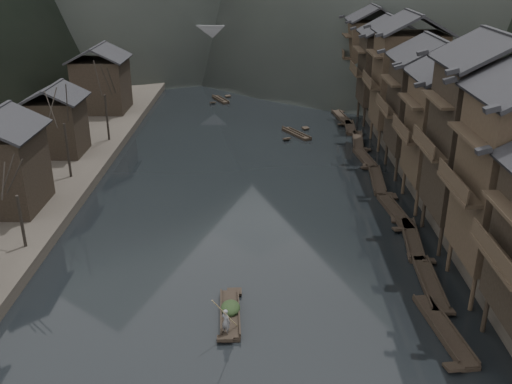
{
  "coord_description": "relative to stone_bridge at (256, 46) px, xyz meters",
  "views": [
    {
      "loc": [
        0.94,
        -33.84,
        20.91
      ],
      "look_at": [
        0.52,
        9.72,
        2.5
      ],
      "focal_mm": 40.0,
      "sensor_mm": 36.0,
      "label": 1
    }
  ],
  "objects": [
    {
      "name": "bamboo_pole",
      "position": [
        -0.89,
        -78.23,
        -1.09
      ],
      "size": [
        1.8,
        2.18,
        3.83
      ],
      "primitive_type": "cylinder",
      "rotation": [
        0.62,
        0.0,
        -0.69
      ],
      "color": "#8C7A51",
      "rests_on": "boatman"
    },
    {
      "name": "left_houses",
      "position": [
        -20.5,
        -51.88,
        0.55
      ],
      "size": [
        8.1,
        53.2,
        8.73
      ],
      "color": "black",
      "rests_on": "left_bank"
    },
    {
      "name": "midriver_boats",
      "position": [
        2.49,
        -22.63,
        -4.91
      ],
      "size": [
        14.38,
        34.06,
        0.45
      ],
      "color": "black",
      "rests_on": "water"
    },
    {
      "name": "stone_bridge",
      "position": [
        0.0,
        0.0,
        0.0
      ],
      "size": [
        40.0,
        6.0,
        9.0
      ],
      "color": "#4C4C4F",
      "rests_on": "ground"
    },
    {
      "name": "cargo_heap",
      "position": [
        -0.94,
        -76.03,
        -4.3
      ],
      "size": [
        1.23,
        1.61,
        0.74
      ],
      "primitive_type": "ellipsoid",
      "color": "black",
      "rests_on": "hero_sampan"
    },
    {
      "name": "stilt_houses",
      "position": [
        17.28,
        -53.09,
        3.89
      ],
      "size": [
        9.0,
        67.6,
        16.1
      ],
      "color": "black",
      "rests_on": "ground"
    },
    {
      "name": "bare_trees",
      "position": [
        -17.0,
        -62.03,
        1.61
      ],
      "size": [
        3.91,
        42.31,
        7.83
      ],
      "color": "black",
      "rests_on": "left_bank"
    },
    {
      "name": "hero_sampan",
      "position": [
        -0.96,
        -76.28,
        -4.91
      ],
      "size": [
        1.5,
        5.62,
        0.44
      ],
      "color": "black",
      "rests_on": "water"
    },
    {
      "name": "moored_sampans",
      "position": [
        12.35,
        -48.57,
        -4.91
      ],
      "size": [
        2.98,
        67.05,
        0.47
      ],
      "color": "black",
      "rests_on": "water"
    },
    {
      "name": "boatman",
      "position": [
        -1.09,
        -78.23,
        -3.84
      ],
      "size": [
        0.72,
        0.69,
        1.66
      ],
      "primitive_type": "imported",
      "rotation": [
        0.0,
        0.0,
        2.48
      ],
      "color": "slate",
      "rests_on": "hero_sampan"
    },
    {
      "name": "water",
      "position": [
        0.0,
        -72.0,
        -5.11
      ],
      "size": [
        300.0,
        300.0,
        0.0
      ],
      "primitive_type": "plane",
      "color": "black",
      "rests_on": "ground"
    }
  ]
}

